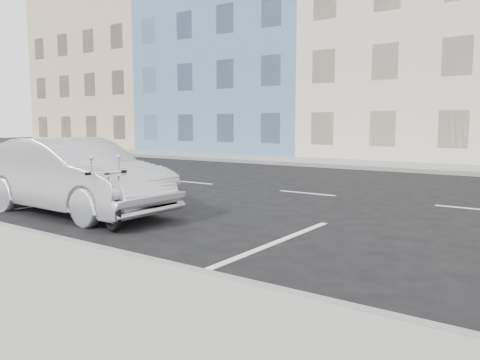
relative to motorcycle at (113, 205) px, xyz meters
The scene contains 8 objects.
ground 6.46m from the motorcycle, 66.43° to the left, with size 120.00×120.00×0.00m, color black.
sidewalk_far 14.81m from the motorcycle, 99.42° to the left, with size 80.00×3.40×0.15m, color gray.
curb_far 13.14m from the motorcycle, 100.64° to the left, with size 80.00×0.12×0.16m, color gray.
bldg_far_west 32.75m from the motorcycle, 136.53° to the left, with size 12.00×12.00×12.00m, color #C8B28A.
bldg_blue 25.69m from the motorcycle, 117.23° to the left, with size 12.00×12.00×13.00m, color slate.
bldg_cream 22.83m from the motorcycle, 88.51° to the left, with size 12.00×12.00×11.50m, color beige.
motorcycle is the anchor object (origin of this frame).
sedan_silver 2.17m from the motorcycle, 160.82° to the left, with size 1.61×4.63×1.53m, color #B1B2B9.
Camera 1 is at (3.59, -10.93, 1.80)m, focal length 35.00 mm.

